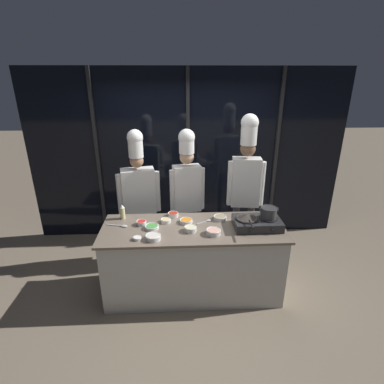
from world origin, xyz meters
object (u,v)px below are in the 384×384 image
at_px(chef_line, 246,177).
at_px(serving_spoon_slotted, 207,221).
at_px(prep_bowl_noodles, 190,229).
at_px(serving_spoon_solid, 121,226).
at_px(portable_stove, 257,223).
at_px(prep_bowl_rice, 137,238).
at_px(prep_bowl_chili_flakes, 173,214).
at_px(chef_head, 139,190).
at_px(prep_bowl_shrimp, 214,232).
at_px(prep_bowl_carrots, 186,221).
at_px(stock_pot, 269,212).
at_px(chef_sous, 187,185).
at_px(prep_bowl_ginger, 166,220).
at_px(squeeze_bottle_oil, 122,212).
at_px(prep_bowl_bell_pepper, 141,223).
at_px(frying_pan, 247,217).
at_px(prep_bowl_onion, 153,237).
at_px(prep_bowl_scallions, 152,227).
at_px(prep_bowl_mushrooms, 220,217).

bearing_deg(chef_line, serving_spoon_slotted, 51.25).
relative_size(prep_bowl_noodles, serving_spoon_solid, 0.54).
xyz_separation_m(portable_stove, prep_bowl_rice, (-1.37, -0.22, -0.04)).
distance_m(prep_bowl_chili_flakes, chef_head, 0.68).
height_order(prep_bowl_chili_flakes, prep_bowl_shrimp, prep_bowl_shrimp).
xyz_separation_m(prep_bowl_carrots, serving_spoon_solid, (-0.77, -0.06, -0.02)).
height_order(stock_pot, chef_sous, chef_sous).
relative_size(prep_bowl_ginger, chef_line, 0.06).
xyz_separation_m(squeeze_bottle_oil, prep_bowl_noodles, (0.83, -0.37, -0.06)).
distance_m(squeeze_bottle_oil, prep_bowl_rice, 0.58).
relative_size(serving_spoon_slotted, serving_spoon_solid, 0.75).
distance_m(squeeze_bottle_oil, serving_spoon_solid, 0.22).
bearing_deg(prep_bowl_bell_pepper, serving_spoon_solid, -173.52).
bearing_deg(chef_sous, squeeze_bottle_oil, 17.16).
bearing_deg(serving_spoon_slotted, prep_bowl_chili_flakes, 158.59).
distance_m(frying_pan, prep_bowl_noodles, 0.67).
xyz_separation_m(prep_bowl_chili_flakes, chef_line, (1.00, 0.44, 0.34)).
bearing_deg(stock_pot, prep_bowl_rice, -171.64).
height_order(frying_pan, prep_bowl_rice, frying_pan).
bearing_deg(prep_bowl_chili_flakes, stock_pot, -16.68).
bearing_deg(squeeze_bottle_oil, prep_bowl_ginger, -13.52).
relative_size(stock_pot, prep_bowl_onion, 1.28).
relative_size(portable_stove, chef_sous, 0.28).
xyz_separation_m(prep_bowl_scallions, serving_spoon_solid, (-0.37, 0.07, -0.01)).
distance_m(prep_bowl_noodles, prep_bowl_ginger, 0.37).
xyz_separation_m(frying_pan, prep_bowl_chili_flakes, (-0.86, 0.34, -0.11)).
xyz_separation_m(stock_pot, chef_sous, (-0.92, 0.75, 0.08)).
xyz_separation_m(prep_bowl_bell_pepper, chef_head, (-0.10, 0.66, 0.16)).
xyz_separation_m(prep_bowl_chili_flakes, prep_bowl_onion, (-0.21, -0.55, 0.00)).
bearing_deg(prep_bowl_noodles, frying_pan, 4.92).
xyz_separation_m(prep_bowl_carrots, prep_bowl_mushrooms, (0.42, 0.06, 0.00)).
bearing_deg(squeeze_bottle_oil, prep_bowl_mushrooms, -4.06).
distance_m(frying_pan, prep_bowl_scallions, 1.11).
height_order(squeeze_bottle_oil, serving_spoon_solid, squeeze_bottle_oil).
bearing_deg(prep_bowl_mushrooms, frying_pan, -38.63).
height_order(portable_stove, chef_head, chef_head).
xyz_separation_m(stock_pot, prep_bowl_mushrooms, (-0.53, 0.22, -0.16)).
bearing_deg(serving_spoon_slotted, prep_bowl_noodles, -132.09).
bearing_deg(frying_pan, prep_bowl_chili_flakes, 158.61).
height_order(prep_bowl_mushrooms, prep_bowl_bell_pepper, prep_bowl_bell_pepper).
xyz_separation_m(prep_bowl_ginger, prep_bowl_scallions, (-0.16, -0.15, -0.00)).
height_order(prep_bowl_carrots, prep_bowl_onion, prep_bowl_onion).
relative_size(prep_bowl_mushrooms, prep_bowl_chili_flakes, 1.21).
bearing_deg(prep_bowl_rice, chef_line, 35.42).
height_order(squeeze_bottle_oil, prep_bowl_scallions, squeeze_bottle_oil).
relative_size(prep_bowl_carrots, prep_bowl_noodles, 1.11).
bearing_deg(frying_pan, stock_pot, 1.00).
bearing_deg(prep_bowl_rice, prep_bowl_mushrooms, 24.40).
bearing_deg(prep_bowl_scallions, prep_bowl_rice, -119.48).
bearing_deg(chef_sous, prep_bowl_noodles, 79.62).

